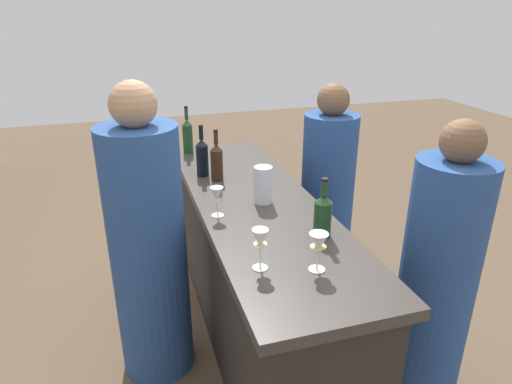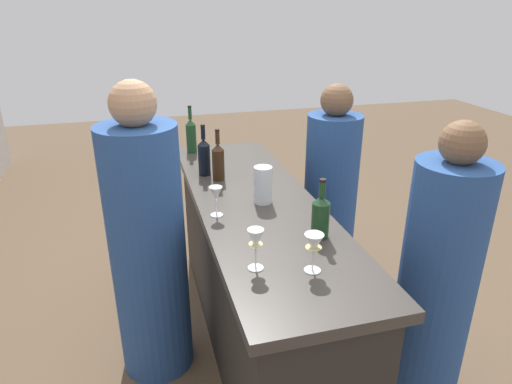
{
  "view_description": "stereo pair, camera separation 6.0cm",
  "coord_description": "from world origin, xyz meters",
  "px_view_note": "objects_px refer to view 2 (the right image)",
  "views": [
    {
      "loc": [
        -2.13,
        0.65,
        1.91
      ],
      "look_at": [
        0.0,
        0.0,
        0.97
      ],
      "focal_mm": 31.87,
      "sensor_mm": 36.0,
      "label": 1
    },
    {
      "loc": [
        -2.15,
        0.59,
        1.91
      ],
      "look_at": [
        0.0,
        0.0,
        0.97
      ],
      "focal_mm": 31.87,
      "sensor_mm": 36.0,
      "label": 2
    }
  ],
  "objects_px": {
    "wine_glass_near_left": "(314,246)",
    "person_left_guest": "(330,193)",
    "wine_bottle_leftmost_olive_green": "(321,215)",
    "wine_bottle_center_near_black": "(204,156)",
    "wine_bottle_second_left_amber_brown": "(218,161)",
    "wine_glass_near_right": "(256,242)",
    "wine_bottle_second_right_olive_green": "(191,135)",
    "person_right_guest": "(148,249)",
    "wine_glass_far_left": "(216,195)",
    "wine_glass_near_center": "(205,155)",
    "person_center_guest": "(437,283)",
    "water_pitcher": "(263,185)"
  },
  "relations": [
    {
      "from": "wine_bottle_leftmost_olive_green",
      "to": "person_center_guest",
      "type": "relative_size",
      "value": 0.19
    },
    {
      "from": "wine_bottle_leftmost_olive_green",
      "to": "wine_glass_near_right",
      "type": "height_order",
      "value": "wine_bottle_leftmost_olive_green"
    },
    {
      "from": "wine_glass_near_right",
      "to": "wine_bottle_center_near_black",
      "type": "bearing_deg",
      "value": 1.07
    },
    {
      "from": "wine_bottle_second_right_olive_green",
      "to": "wine_glass_near_left",
      "type": "bearing_deg",
      "value": -171.53
    },
    {
      "from": "wine_glass_near_right",
      "to": "wine_bottle_second_left_amber_brown",
      "type": "bearing_deg",
      "value": -2.63
    },
    {
      "from": "person_right_guest",
      "to": "wine_bottle_leftmost_olive_green",
      "type": "bearing_deg",
      "value": -51.45
    },
    {
      "from": "wine_glass_near_left",
      "to": "person_left_guest",
      "type": "relative_size",
      "value": 0.11
    },
    {
      "from": "wine_bottle_second_right_olive_green",
      "to": "wine_glass_near_left",
      "type": "height_order",
      "value": "wine_bottle_second_right_olive_green"
    },
    {
      "from": "wine_bottle_center_near_black",
      "to": "wine_glass_near_left",
      "type": "relative_size",
      "value": 1.95
    },
    {
      "from": "wine_bottle_leftmost_olive_green",
      "to": "person_left_guest",
      "type": "bearing_deg",
      "value": -27.22
    },
    {
      "from": "wine_bottle_second_left_amber_brown",
      "to": "wine_glass_near_left",
      "type": "bearing_deg",
      "value": -171.27
    },
    {
      "from": "wine_glass_near_left",
      "to": "person_left_guest",
      "type": "height_order",
      "value": "person_left_guest"
    },
    {
      "from": "wine_bottle_leftmost_olive_green",
      "to": "person_left_guest",
      "type": "relative_size",
      "value": 0.2
    },
    {
      "from": "person_left_guest",
      "to": "wine_bottle_leftmost_olive_green",
      "type": "bearing_deg",
      "value": 67.78
    },
    {
      "from": "wine_bottle_center_near_black",
      "to": "wine_bottle_second_right_olive_green",
      "type": "relative_size",
      "value": 0.96
    },
    {
      "from": "wine_bottle_second_right_olive_green",
      "to": "wine_glass_near_center",
      "type": "height_order",
      "value": "wine_bottle_second_right_olive_green"
    },
    {
      "from": "wine_bottle_leftmost_olive_green",
      "to": "person_right_guest",
      "type": "distance_m",
      "value": 0.92
    },
    {
      "from": "wine_glass_far_left",
      "to": "wine_bottle_second_right_olive_green",
      "type": "bearing_deg",
      "value": -1.31
    },
    {
      "from": "wine_bottle_leftmost_olive_green",
      "to": "person_center_guest",
      "type": "xyz_separation_m",
      "value": [
        -0.15,
        -0.55,
        -0.36
      ]
    },
    {
      "from": "wine_glass_near_center",
      "to": "person_right_guest",
      "type": "height_order",
      "value": "person_right_guest"
    },
    {
      "from": "wine_glass_near_center",
      "to": "person_right_guest",
      "type": "distance_m",
      "value": 0.78
    },
    {
      "from": "wine_glass_near_right",
      "to": "person_left_guest",
      "type": "xyz_separation_m",
      "value": [
        1.22,
        -0.89,
        -0.4
      ]
    },
    {
      "from": "water_pitcher",
      "to": "person_left_guest",
      "type": "xyz_separation_m",
      "value": [
        0.61,
        -0.68,
        -0.38
      ]
    },
    {
      "from": "wine_bottle_center_near_black",
      "to": "wine_glass_near_center",
      "type": "distance_m",
      "value": 0.1
    },
    {
      "from": "wine_glass_near_center",
      "to": "wine_glass_far_left",
      "type": "xyz_separation_m",
      "value": [
        -0.69,
        0.06,
        0.02
      ]
    },
    {
      "from": "wine_bottle_second_left_amber_brown",
      "to": "person_left_guest",
      "type": "bearing_deg",
      "value": -75.4
    },
    {
      "from": "wine_bottle_leftmost_olive_green",
      "to": "wine_bottle_center_near_black",
      "type": "relative_size",
      "value": 0.89
    },
    {
      "from": "wine_glass_near_center",
      "to": "water_pitcher",
      "type": "xyz_separation_m",
      "value": [
        -0.6,
        -0.21,
        0.0
      ]
    },
    {
      "from": "wine_glass_near_right",
      "to": "person_center_guest",
      "type": "distance_m",
      "value": 0.98
    },
    {
      "from": "wine_bottle_center_near_black",
      "to": "wine_bottle_second_left_amber_brown",
      "type": "bearing_deg",
      "value": -147.25
    },
    {
      "from": "wine_glass_near_right",
      "to": "person_left_guest",
      "type": "distance_m",
      "value": 1.56
    },
    {
      "from": "wine_glass_near_right",
      "to": "person_right_guest",
      "type": "xyz_separation_m",
      "value": [
        0.62,
        0.41,
        -0.31
      ]
    },
    {
      "from": "wine_glass_near_center",
      "to": "wine_glass_near_right",
      "type": "xyz_separation_m",
      "value": [
        -1.21,
        0.0,
        0.02
      ]
    },
    {
      "from": "wine_bottle_second_left_amber_brown",
      "to": "wine_glass_near_center",
      "type": "height_order",
      "value": "wine_bottle_second_left_amber_brown"
    },
    {
      "from": "person_center_guest",
      "to": "person_left_guest",
      "type": "bearing_deg",
      "value": -74.63
    },
    {
      "from": "wine_bottle_leftmost_olive_green",
      "to": "wine_bottle_second_right_olive_green",
      "type": "relative_size",
      "value": 0.85
    },
    {
      "from": "wine_bottle_second_right_olive_green",
      "to": "person_left_guest",
      "type": "height_order",
      "value": "person_left_guest"
    },
    {
      "from": "wine_bottle_second_right_olive_green",
      "to": "person_right_guest",
      "type": "height_order",
      "value": "person_right_guest"
    },
    {
      "from": "wine_glass_near_left",
      "to": "person_left_guest",
      "type": "bearing_deg",
      "value": -27.4
    },
    {
      "from": "wine_glass_near_right",
      "to": "wine_glass_near_center",
      "type": "bearing_deg",
      "value": -0.01
    },
    {
      "from": "wine_bottle_second_right_olive_green",
      "to": "wine_glass_far_left",
      "type": "relative_size",
      "value": 2.17
    },
    {
      "from": "wine_bottle_second_left_amber_brown",
      "to": "wine_glass_far_left",
      "type": "height_order",
      "value": "wine_bottle_second_left_amber_brown"
    },
    {
      "from": "wine_bottle_second_left_amber_brown",
      "to": "wine_glass_near_right",
      "type": "distance_m",
      "value": 1.01
    },
    {
      "from": "wine_bottle_leftmost_olive_green",
      "to": "wine_bottle_second_left_amber_brown",
      "type": "relative_size",
      "value": 0.9
    },
    {
      "from": "wine_glass_near_center",
      "to": "wine_glass_far_left",
      "type": "distance_m",
      "value": 0.69
    },
    {
      "from": "wine_glass_far_left",
      "to": "wine_glass_near_center",
      "type": "bearing_deg",
      "value": -4.89
    },
    {
      "from": "wine_glass_near_left",
      "to": "wine_glass_far_left",
      "type": "distance_m",
      "value": 0.66
    },
    {
      "from": "wine_glass_near_left",
      "to": "wine_glass_near_center",
      "type": "relative_size",
      "value": 1.16
    },
    {
      "from": "wine_glass_near_left",
      "to": "wine_glass_near_right",
      "type": "height_order",
      "value": "wine_glass_near_right"
    },
    {
      "from": "water_pitcher",
      "to": "person_right_guest",
      "type": "bearing_deg",
      "value": 89.78
    }
  ]
}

